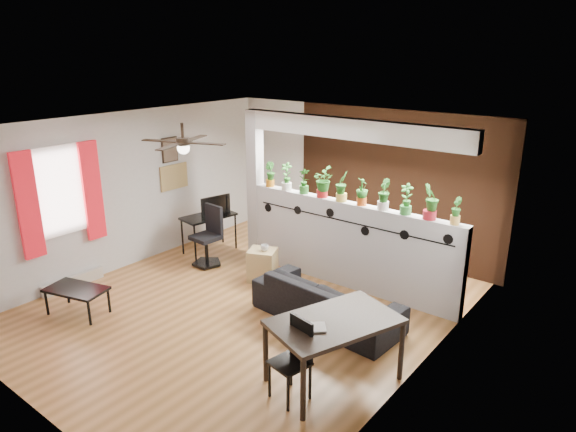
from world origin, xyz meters
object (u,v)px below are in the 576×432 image
Objects in this scene: sofa at (327,301)px; office_chair at (209,240)px; cup at (265,248)px; cube_shelf at (263,265)px; ceiling_fan at (183,144)px; potted_plant_2 at (304,180)px; potted_plant_4 at (342,186)px; potted_plant_9 at (456,210)px; potted_plant_0 at (270,174)px; potted_plant_3 at (322,181)px; potted_plant_5 at (362,191)px; potted_plant_1 at (287,175)px; potted_plant_8 at (431,201)px; dining_table at (335,326)px; coffee_table at (76,291)px; folding_chair at (296,352)px; potted_plant_6 at (384,194)px; potted_plant_7 at (406,198)px; computer_desk at (209,219)px.

sofa is 2.69m from office_chair.
cube_shelf is at bearing 180.00° from cup.
ceiling_fan reaches higher than potted_plant_2.
potted_plant_4 is 1.76m from potted_plant_9.
potted_plant_3 reaches higher than potted_plant_0.
potted_plant_2 reaches higher than potted_plant_5.
potted_plant_1 is 2.46m from potted_plant_8.
potted_plant_3 is 1.38m from cup.
potted_plant_0 is 0.26× the size of dining_table.
potted_plant_2 reaches higher than cup.
potted_plant_4 is at bearing -0.00° from potted_plant_2.
potted_plant_9 reaches higher than cup.
potted_plant_8 is (1.40, 0.00, 0.02)m from potted_plant_4.
potted_plant_8 reaches higher than coffee_table.
potted_plant_4 reaches higher than folding_chair.
potted_plant_9 reaches higher than dining_table.
coffee_table is at bearing -140.22° from potted_plant_8.
potted_plant_8 is 2.87m from folding_chair.
potted_plant_6 is (2.13, 1.80, -0.73)m from ceiling_fan.
potted_plant_8 is (2.81, -0.00, 0.04)m from potted_plant_0.
potted_plant_4 is 0.35m from potted_plant_5.
potted_plant_8 is at bearing 0.00° from potted_plant_7.
ceiling_fan is 2.71× the size of potted_plant_7.
potted_plant_7 is 0.85× the size of cube_shelf.
potted_plant_9 is 2.90m from folding_chair.
potted_plant_2 is (0.70, -0.00, 0.00)m from potted_plant_0.
potted_plant_7 is 0.35m from potted_plant_8.
potted_plant_8 is at bearing 0.00° from potted_plant_1.
potted_plant_4 reaches higher than dining_table.
potted_plant_3 is at bearing 0.00° from potted_plant_1.
coffee_table is at bearing -137.42° from potted_plant_7.
potted_plant_9 is (0.35, -0.00, -0.06)m from potted_plant_8.
potted_plant_2 is at bearing 180.00° from potted_plant_9.
ceiling_fan is at bearing 22.96° from sofa.
potted_plant_7 is 3.77m from computer_desk.
cube_shelf is 1.15m from office_chair.
ceiling_fan reaches higher than sofa.
potted_plant_6 is at bearing 0.00° from potted_plant_5.
potted_plant_6 reaches higher than potted_plant_5.
potted_plant_3 reaches higher than potted_plant_6.
ceiling_fan is at bearing -134.16° from cube_shelf.
dining_table is (1.67, -2.18, -0.92)m from potted_plant_3.
potted_plant_6 is 0.35m from potted_plant_7.
coffee_table is (-0.92, -3.11, -1.22)m from potted_plant_0.
potted_plant_5 is at bearing 17.03° from office_chair.
potted_plant_3 is 2.90m from dining_table.
potted_plant_5 is 1.78m from cup.
computer_desk is 1.15× the size of folding_chair.
potted_plant_7 is 0.22× the size of sofa.
potted_plant_0 is (0.02, 1.80, -0.75)m from ceiling_fan.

